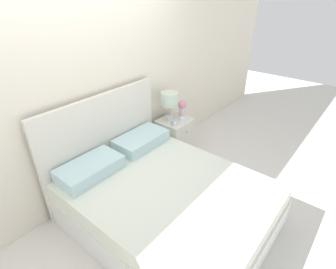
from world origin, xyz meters
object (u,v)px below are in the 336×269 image
(bed, at_px, (162,198))
(table_lamp, at_px, (169,100))
(nightstand, at_px, (175,137))
(flower_vase, at_px, (182,107))
(teacup, at_px, (182,120))
(alarm_clock, at_px, (174,123))

(bed, xyz_separation_m, table_lamp, (1.02, 0.73, 0.58))
(nightstand, bearing_deg, flower_vase, 0.88)
(bed, relative_size, teacup, 15.30)
(nightstand, relative_size, flower_vase, 2.47)
(table_lamp, bearing_deg, teacup, -70.55)
(alarm_clock, bearing_deg, table_lamp, 58.81)
(nightstand, height_order, table_lamp, table_lamp)
(bed, relative_size, table_lamp, 4.90)
(bed, height_order, alarm_clock, bed)
(nightstand, relative_size, teacup, 4.50)
(table_lamp, height_order, teacup, table_lamp)
(bed, bearing_deg, alarm_clock, 32.04)
(table_lamp, bearing_deg, flower_vase, -16.03)
(alarm_clock, bearing_deg, flower_vase, 15.87)
(nightstand, distance_m, table_lamp, 0.58)
(table_lamp, relative_size, alarm_clock, 5.66)
(bed, xyz_separation_m, alarm_clock, (0.93, 0.58, 0.32))
(flower_vase, height_order, alarm_clock, flower_vase)
(teacup, bearing_deg, flower_vase, 38.04)
(teacup, bearing_deg, table_lamp, 109.45)
(flower_vase, distance_m, alarm_clock, 0.33)
(nightstand, bearing_deg, alarm_clock, -148.14)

